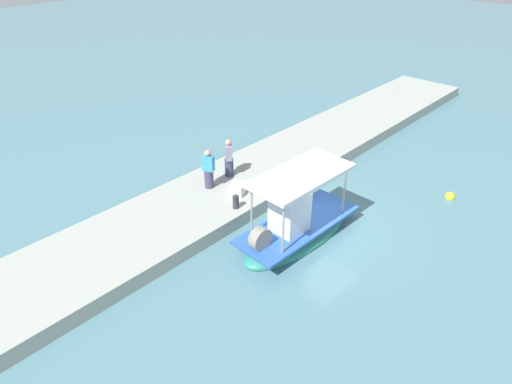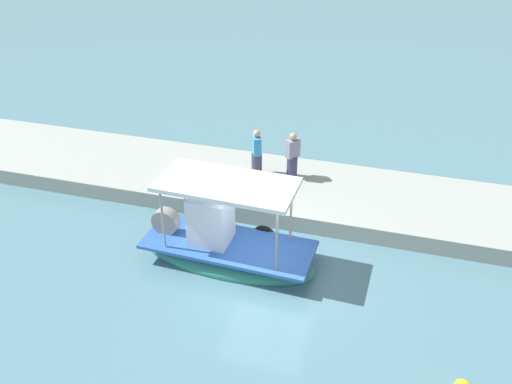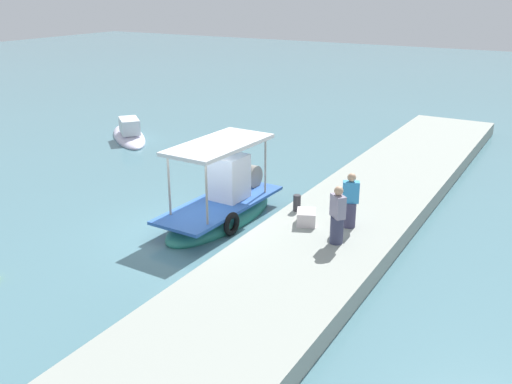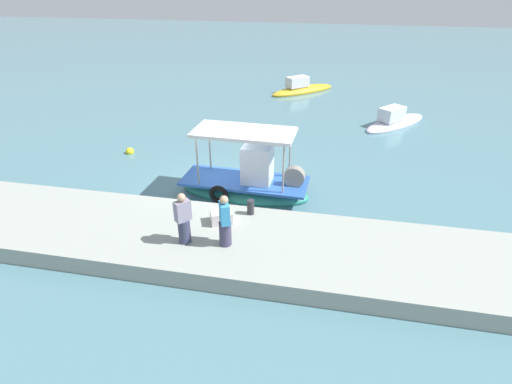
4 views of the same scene
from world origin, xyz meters
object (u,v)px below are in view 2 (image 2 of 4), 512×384
mooring_bollard (230,192)px  main_fishing_boat (225,246)px  fisherman_by_crate (292,157)px  cargo_crate (260,186)px  fisherman_near_bollard (257,154)px

mooring_bollard → main_fishing_boat: bearing=105.2°
main_fishing_boat → fisherman_by_crate: 4.58m
main_fishing_boat → cargo_crate: size_ratio=7.54×
fisherman_near_bollard → mooring_bollard: fisherman_near_bollard is taller
fisherman_near_bollard → fisherman_by_crate: bearing=-174.9°
main_fishing_boat → cargo_crate: 3.12m
fisherman_by_crate → cargo_crate: fisherman_by_crate is taller
fisherman_by_crate → mooring_bollard: bearing=51.4°
fisherman_by_crate → mooring_bollard: fisherman_by_crate is taller
main_fishing_boat → fisherman_near_bollard: main_fishing_boat is taller
fisherman_by_crate → mooring_bollard: size_ratio=3.18×
mooring_bollard → cargo_crate: 1.09m
fisherman_near_bollard → mooring_bollard: (0.36, 1.90, -0.49)m
main_fishing_boat → mooring_bollard: main_fishing_boat is taller
fisherman_by_crate → cargo_crate: 1.61m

